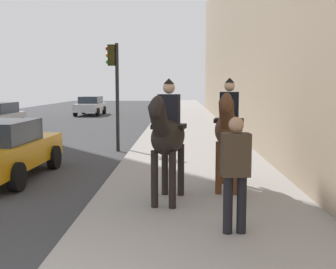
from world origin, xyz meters
name	(u,v)px	position (x,y,z in m)	size (l,w,h in m)	color
mounted_horse_near	(168,135)	(4.18, -1.45, 1.38)	(2.14, 0.80, 2.27)	black
mounted_horse_far	(229,128)	(5.15, -2.66, 1.40)	(2.14, 0.81, 2.30)	#4C2B16
pedestrian_greeting	(235,167)	(2.56, -2.47, 1.10)	(0.29, 0.42, 1.70)	black
car_near_lane	(2,149)	(6.53, 2.63, 0.74)	(4.07, 1.99, 1.44)	orange
car_far_lane	(90,105)	(28.86, 5.24, 0.76)	(4.21, 1.91, 1.44)	silver
traffic_light_near_curb	(114,79)	(10.93, 0.55, 2.48)	(0.20, 0.44, 3.69)	black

